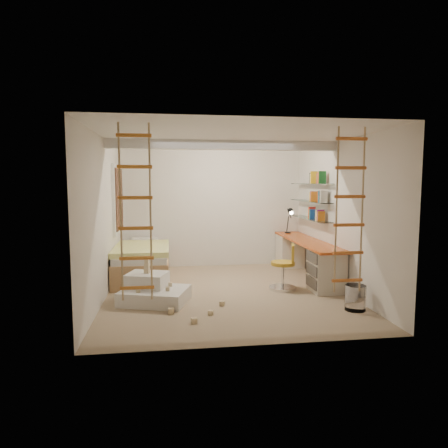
{
  "coord_description": "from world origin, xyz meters",
  "views": [
    {
      "loc": [
        -0.95,
        -6.61,
        1.88
      ],
      "look_at": [
        0.0,
        0.3,
        1.15
      ],
      "focal_mm": 32.0,
      "sensor_mm": 36.0,
      "label": 1
    }
  ],
  "objects": [
    {
      "name": "ceiling_beam",
      "position": [
        0.0,
        0.3,
        2.52
      ],
      "size": [
        4.0,
        0.18,
        0.16
      ],
      "primitive_type": "cube",
      "color": "white",
      "rests_on": "ceiling"
    },
    {
      "name": "rope_ladder_left",
      "position": [
        -1.35,
        -1.75,
        1.52
      ],
      "size": [
        0.41,
        0.04,
        2.13
      ],
      "primitive_type": null,
      "color": "#C67B21",
      "rests_on": "ceiling"
    },
    {
      "name": "waste_bin",
      "position": [
        1.75,
        -1.2,
        0.19
      ],
      "size": [
        0.3,
        0.3,
        0.38
      ],
      "primitive_type": "cylinder",
      "color": "white",
      "rests_on": "floor"
    },
    {
      "name": "books",
      "position": [
        1.87,
        1.13,
        1.59
      ],
      "size": [
        0.14,
        0.64,
        0.92
      ],
      "color": "orange",
      "rests_on": "shelves"
    },
    {
      "name": "desk",
      "position": [
        1.72,
        0.86,
        0.4
      ],
      "size": [
        0.56,
        2.8,
        0.75
      ],
      "color": "#C44D17",
      "rests_on": "floor"
    },
    {
      "name": "rope_ladder_right",
      "position": [
        1.35,
        -1.75,
        1.52
      ],
      "size": [
        0.41,
        0.04,
        2.13
      ],
      "primitive_type": null,
      "color": "#C86022",
      "rests_on": "ceiling"
    },
    {
      "name": "window_frame",
      "position": [
        -1.97,
        1.5,
        1.55
      ],
      "size": [
        0.06,
        1.15,
        1.35
      ],
      "primitive_type": "cube",
      "color": "white",
      "rests_on": "wall_left"
    },
    {
      "name": "bed",
      "position": [
        -1.48,
        1.23,
        0.33
      ],
      "size": [
        1.02,
        2.0,
        0.69
      ],
      "color": "#AD7F51",
      "rests_on": "floor"
    },
    {
      "name": "task_lamp",
      "position": [
        1.67,
        1.82,
        1.14
      ],
      "size": [
        0.14,
        0.36,
        0.57
      ],
      "color": "black",
      "rests_on": "desk"
    },
    {
      "name": "swivel_chair",
      "position": [
        1.03,
        0.05,
        0.3
      ],
      "size": [
        0.59,
        0.59,
        0.8
      ],
      "color": "gold",
      "rests_on": "floor"
    },
    {
      "name": "shelves",
      "position": [
        1.87,
        1.13,
        1.5
      ],
      "size": [
        0.25,
        1.8,
        0.71
      ],
      "color": "white",
      "rests_on": "wall_right"
    },
    {
      "name": "floor",
      "position": [
        0.0,
        0.0,
        0.0
      ],
      "size": [
        4.5,
        4.5,
        0.0
      ],
      "primitive_type": "plane",
      "color": "#9D8465",
      "rests_on": "ground"
    },
    {
      "name": "toy_blocks",
      "position": [
        -0.96,
        -0.64,
        0.28
      ],
      "size": [
        1.33,
        1.25,
        0.71
      ],
      "color": "#CCB284",
      "rests_on": "floor"
    },
    {
      "name": "play_platform",
      "position": [
        -1.23,
        -0.37,
        0.17
      ],
      "size": [
        1.18,
        1.03,
        0.44
      ],
      "color": "silver",
      "rests_on": "floor"
    },
    {
      "name": "window_blind",
      "position": [
        -1.93,
        1.5,
        1.55
      ],
      "size": [
        0.02,
        1.0,
        1.2
      ],
      "primitive_type": "cube",
      "color": "#4C2D1E",
      "rests_on": "window_frame"
    }
  ]
}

